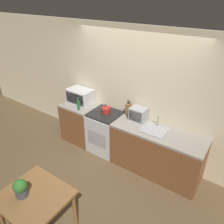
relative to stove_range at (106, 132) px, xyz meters
name	(u,v)px	position (x,y,z in m)	size (l,w,h in m)	color
ground_plane	(106,174)	(0.47, -0.63, -0.45)	(16.00, 16.00, 0.00)	brown
wall_back	(135,95)	(0.47, 0.34, 0.85)	(10.00, 0.06, 2.60)	beige
counter_left_run	(81,122)	(-0.70, 0.00, 0.00)	(0.76, 0.62, 0.90)	brown
counter_right_run	(156,152)	(1.17, 0.00, 0.00)	(1.70, 0.62, 0.90)	brown
stove_range	(106,132)	(0.00, 0.00, 0.00)	(0.64, 0.62, 0.90)	silver
kettle	(106,109)	(-0.02, 0.05, 0.53)	(0.19, 0.19, 0.18)	maroon
microwave	(80,96)	(-0.76, 0.10, 0.60)	(0.55, 0.37, 0.30)	silver
bottle	(78,105)	(-0.55, -0.18, 0.56)	(0.06, 0.06, 0.28)	#1E662D
knife_block	(128,109)	(0.41, 0.22, 0.58)	(0.09, 0.10, 0.31)	brown
toaster_oven	(138,114)	(0.66, 0.16, 0.58)	(0.31, 0.25, 0.25)	#999BA0
sink_basin	(155,129)	(1.09, 0.01, 0.47)	(0.45, 0.38, 0.24)	#999BA0
dining_table	(35,201)	(0.37, -2.08, 0.21)	(0.86, 0.78, 0.76)	brown
potted_plant	(20,188)	(0.25, -2.16, 0.45)	(0.18, 0.18, 0.26)	#424247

